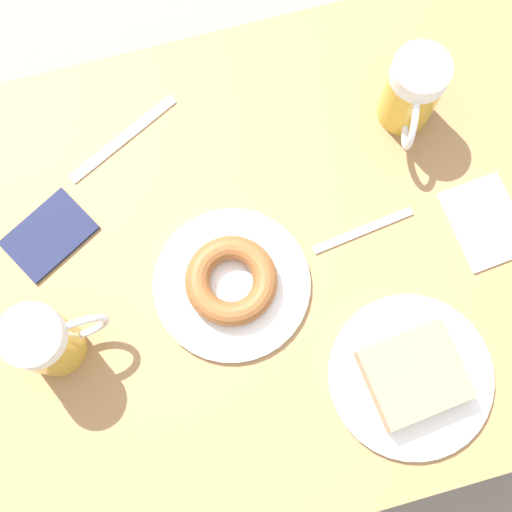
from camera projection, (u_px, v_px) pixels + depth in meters
ground_plane at (256, 333)px, 1.79m from camera, size 8.00×8.00×0.00m
table at (256, 269)px, 1.12m from camera, size 0.78×1.09×0.75m
plate_with_cake at (412, 375)px, 1.00m from camera, size 0.24×0.24×0.05m
plate_with_donut at (231, 282)px, 1.04m from camera, size 0.23×0.23×0.05m
beer_mug_left at (412, 93)px, 1.05m from camera, size 0.13×0.08×0.14m
beer_mug_center at (47, 341)px, 0.96m from camera, size 0.08×0.13×0.14m
napkin_folded at (485, 222)px, 1.08m from camera, size 0.14×0.11×0.00m
fork at (364, 233)px, 1.07m from camera, size 0.03×0.16×0.00m
knife at (123, 139)px, 1.11m from camera, size 0.11×0.19×0.00m
passport_near_edge at (49, 235)px, 1.07m from camera, size 0.14×0.15×0.01m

